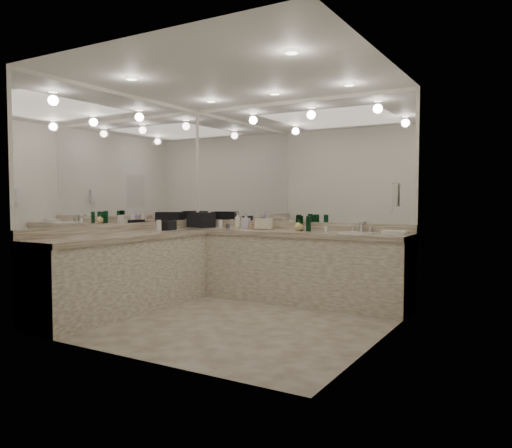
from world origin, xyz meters
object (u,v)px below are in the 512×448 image
Objects in this scene: soap_bottle_a at (238,220)px; black_toiletry_bag at (201,220)px; cream_cosmetic_case at (264,224)px; hand_towel at (394,232)px; sink at (355,234)px; soap_bottle_b at (246,221)px; soap_bottle_c at (299,225)px; wall_phone at (396,195)px.

black_toiletry_bag is at bearing -173.96° from soap_bottle_a.
hand_towel is at bearing -22.22° from cream_cosmetic_case.
sink is at bearing -23.72° from cream_cosmetic_case.
soap_bottle_b is (-1.53, 0.02, 0.11)m from sink.
soap_bottle_c is at bearing -24.26° from cream_cosmetic_case.
black_toiletry_bag is 2.71m from hand_towel.
soap_bottle_a is (0.57, 0.06, 0.00)m from black_toiletry_bag.
wall_phone is at bearing -13.50° from soap_bottle_a.
cream_cosmetic_case is at bearing 176.86° from soap_bottle_c.
soap_bottle_a is at bearing 6.04° from black_toiletry_bag.
black_toiletry_bag is 1.70× the size of soap_bottle_b.
soap_bottle_b is at bearing -10.27° from soap_bottle_a.
black_toiletry_bag is 0.72m from soap_bottle_b.
soap_bottle_c is at bearing 179.78° from hand_towel.
soap_bottle_a is (-1.68, 0.05, 0.11)m from sink.
sink is 0.91m from wall_phone.
cream_cosmetic_case is (-1.88, 0.56, -0.38)m from wall_phone.
black_toiletry_bag is at bearing -179.72° from sink.
sink is 1.28m from cream_cosmetic_case.
wall_phone is 2.92m from black_toiletry_bag.
hand_towel is 1.77× the size of soap_bottle_c.
hand_towel is (1.73, -0.03, -0.04)m from cream_cosmetic_case.
cream_cosmetic_case is 1.73m from hand_towel.
cream_cosmetic_case is 1.06× the size of soap_bottle_b.
cream_cosmetic_case is (0.98, 0.07, -0.04)m from black_toiletry_bag.
cream_cosmetic_case is 0.53m from soap_bottle_c.
cream_cosmetic_case reaches higher than hand_towel.
soap_bottle_b reaches higher than black_toiletry_bag.
hand_towel is 1.24× the size of soap_bottle_a.
soap_bottle_a reaches higher than hand_towel.
soap_bottle_a reaches higher than sink.
soap_bottle_c reaches higher than sink.
black_toiletry_bag is 1.71× the size of soap_bottle_a.
hand_towel is (-0.15, 0.52, -0.43)m from wall_phone.
soap_bottle_a is (-0.41, -0.01, 0.04)m from cream_cosmetic_case.
soap_bottle_c reaches higher than cream_cosmetic_case.
wall_phone reaches higher than soap_bottle_a.
soap_bottle_b is at bearing -179.50° from soap_bottle_c.
soap_bottle_c is (-0.75, 0.03, 0.08)m from sink.
black_toiletry_bag is 1.51m from soap_bottle_c.
cream_cosmetic_case is (-1.27, 0.06, 0.07)m from sink.
cream_cosmetic_case is at bearing 163.47° from wall_phone.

